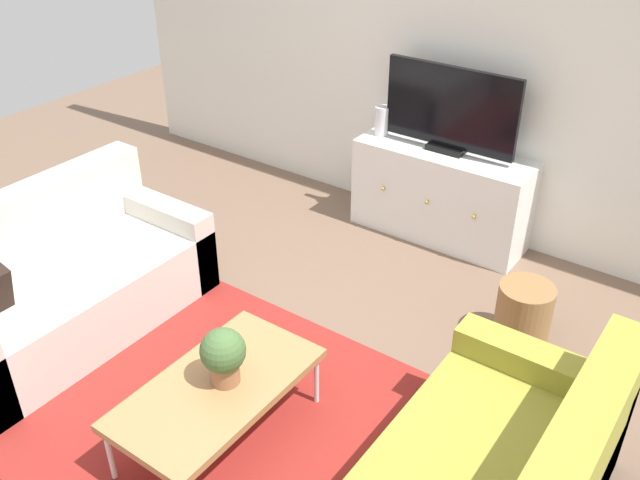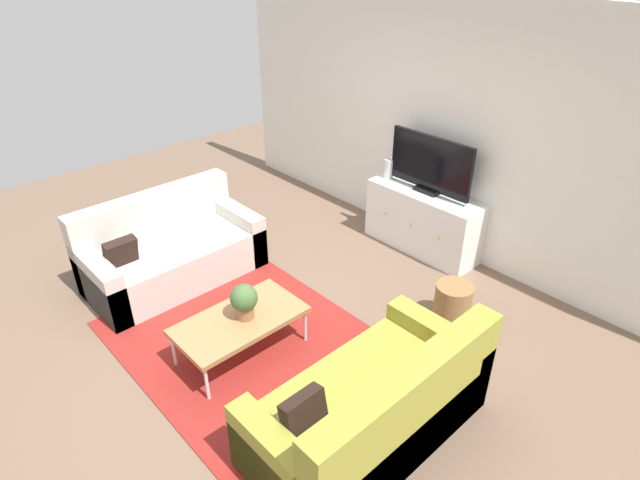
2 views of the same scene
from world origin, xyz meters
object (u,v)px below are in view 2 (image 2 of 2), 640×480
Objects in this scene: tv_console at (423,221)px; wicker_basket at (453,304)px; couch_right_side at (376,413)px; potted_plant at (244,300)px; flat_screen_tv at (430,165)px; coffee_table at (240,321)px; glass_vase at (389,168)px; couch_left_side at (169,252)px.

wicker_basket is (1.01, -0.84, -0.16)m from tv_console.
couch_right_side reaches higher than potted_plant.
potted_plant is at bearing -119.96° from wicker_basket.
flat_screen_tv is 1.56m from wicker_basket.
glass_vase reaches higher than coffee_table.
couch_left_side is 1.00× the size of couch_right_side.
couch_right_side is at bearing 6.39° from coffee_table.
couch_left_side is 1.30× the size of tv_console.
tv_console is (-0.05, 2.53, 0.01)m from coffee_table.
wicker_basket is at bearing -28.49° from glass_vase.
couch_left_side is 1.53m from potted_plant.
tv_console is at bearing 91.11° from coffee_table.
flat_screen_tv is at bearing 121.00° from couch_right_side.
flat_screen_tv is (1.44, 2.39, 0.73)m from couch_left_side.
couch_left_side is at bearing 180.00° from couch_right_side.
glass_vase is at bearing 129.88° from couch_right_side.
couch_left_side is 1.60× the size of coffee_table.
tv_console is 1.33m from wicker_basket.
tv_console is 0.67m from flat_screen_tv.
potted_plant is 2.49m from tv_console.
flat_screen_tv is (-0.07, 2.50, 0.47)m from potted_plant.
glass_vase is (-0.55, -0.02, -0.20)m from flat_screen_tv.
potted_plant reaches higher than wicker_basket.
potted_plant is 0.23× the size of tv_console.
couch_left_side is 4.39× the size of wicker_basket.
potted_plant is 1.39× the size of glass_vase.
coffee_table is (1.49, -0.16, 0.06)m from couch_left_side.
couch_right_side is 1.60× the size of coffee_table.
coffee_table is 1.07× the size of flat_screen_tv.
potted_plant is at bearing -175.55° from couch_right_side.
glass_vase is (-1.98, 2.37, 0.53)m from couch_right_side.
couch_right_side is 4.39× the size of wicker_basket.
tv_console is at bearing 91.53° from potted_plant.
couch_left_side is at bearing -147.99° from wicker_basket.
tv_console is (-1.44, 2.37, 0.07)m from couch_right_side.
wicker_basket is at bearing 32.01° from couch_left_side.
wicker_basket is (0.96, 1.69, -0.15)m from coffee_table.
potted_plant is at bearing -88.47° from tv_console.
glass_vase is at bearing 103.23° from coffee_table.
couch_left_side reaches higher than wicker_basket.
couch_right_side is 7.77× the size of glass_vase.
tv_console is 1.32× the size of flat_screen_tv.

